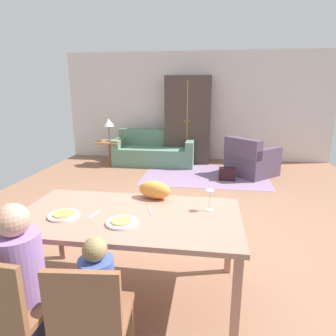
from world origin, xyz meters
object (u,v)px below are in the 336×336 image
object	(u,v)px
plate_near_man	(64,215)
dining_chair_man	(8,308)
dining_table	(129,221)
couch	(155,152)
dining_chair_child	(91,317)
side_table	(110,149)
person_man	(26,286)
table_lamp	(109,123)
cat	(155,190)
wine_glass	(210,196)
armoire	(188,120)
plate_near_child	(122,222)
handbag	(227,174)
person_child	(100,305)
armchair	(251,160)

from	to	relation	value
plate_near_man	dining_chair_man	xyz separation A→B (m)	(-0.00, -0.74, -0.28)
dining_table	couch	xyz separation A→B (m)	(-0.67, 4.72, -0.39)
dining_chair_child	side_table	size ratio (longest dim) A/B	1.50
dining_table	couch	bearing A→B (deg)	98.12
dining_table	person_man	bearing A→B (deg)	-126.90
side_table	table_lamp	distance (m)	0.63
cat	dining_chair_child	bearing A→B (deg)	-81.27
dining_chair_child	wine_glass	bearing A→B (deg)	57.31
table_lamp	wine_glass	bearing A→B (deg)	-60.69
armoire	plate_near_child	bearing A→B (deg)	-91.14
person_man	handbag	size ratio (longest dim) A/B	3.47
plate_near_child	wine_glass	size ratio (longest dim) A/B	1.34
plate_near_child	handbag	xyz separation A→B (m)	(1.02, 3.74, -0.64)
dining_table	handbag	distance (m)	3.75
side_table	handbag	xyz separation A→B (m)	(2.75, -0.90, -0.25)
armoire	side_table	bearing A→B (deg)	-161.69
armoire	handbag	distance (m)	1.99
person_child	table_lamp	world-z (taller)	table_lamp
wine_glass	side_table	size ratio (longest dim) A/B	0.32
dining_table	dining_chair_man	size ratio (longest dim) A/B	2.15
person_man	armchair	distance (m)	5.14
dining_chair_child	handbag	bearing A→B (deg)	77.07
cat	handbag	xyz separation A→B (m)	(0.87, 3.17, -0.71)
plate_near_man	cat	bearing A→B (deg)	37.94
dining_chair_man	person_man	bearing A→B (deg)	87.90
dining_table	person_child	size ratio (longest dim) A/B	2.02
plate_near_child	handbag	world-z (taller)	plate_near_child
plate_near_child	cat	world-z (taller)	cat
dining_chair_man	cat	size ratio (longest dim) A/B	2.72
handbag	dining_chair_man	bearing A→B (deg)	-109.23
dining_chair_child	couch	bearing A→B (deg)	96.96
cat	side_table	size ratio (longest dim) A/B	0.55
armchair	side_table	world-z (taller)	armchair
person_man	armoire	size ratio (longest dim) A/B	0.53
plate_near_child	dining_chair_man	distance (m)	0.90
dining_chair_man	handbag	xyz separation A→B (m)	(1.54, 4.42, -0.36)
cat	dining_table	bearing A→B (deg)	-95.45
person_man	cat	size ratio (longest dim) A/B	3.47
couch	cat	bearing A→B (deg)	-79.21
dining_table	plate_near_man	bearing A→B (deg)	-166.88
plate_near_child	dining_chair_child	xyz separation A→B (m)	(0.01, -0.68, -0.28)
plate_near_man	cat	size ratio (longest dim) A/B	0.78
couch	person_man	bearing A→B (deg)	-88.29
wine_glass	armoire	distance (m)	4.93
plate_near_man	wine_glass	distance (m)	1.23
dining_chair_child	couch	size ratio (longest dim) A/B	0.45
dining_chair_child	armoire	xyz separation A→B (m)	(0.10, 5.93, 0.56)
dining_chair_child	armchair	world-z (taller)	dining_chair_child
dining_chair_child	handbag	xyz separation A→B (m)	(1.02, 4.42, -0.36)
wine_glass	dining_chair_child	world-z (taller)	wine_glass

